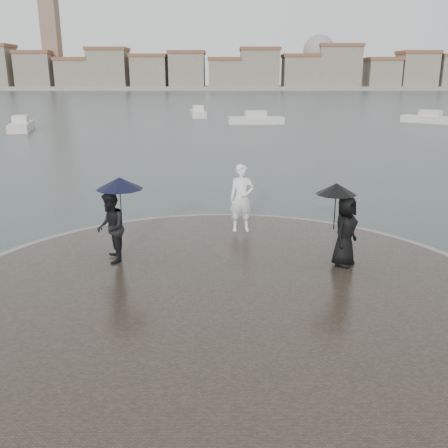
{
  "coord_description": "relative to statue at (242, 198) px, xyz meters",
  "views": [
    {
      "loc": [
        0.02,
        -5.98,
        4.68
      ],
      "look_at": [
        0.0,
        4.8,
        1.45
      ],
      "focal_mm": 40.0,
      "sensor_mm": 36.0,
      "label": 1
    }
  ],
  "objects": [
    {
      "name": "ground",
      "position": [
        -0.5,
        -7.78,
        -1.32
      ],
      "size": [
        400.0,
        400.0,
        0.0
      ],
      "primitive_type": "plane",
      "color": "#2B3835",
      "rests_on": "ground"
    },
    {
      "name": "kerb_ring",
      "position": [
        -0.5,
        -4.28,
        -1.16
      ],
      "size": [
        12.5,
        12.5,
        0.32
      ],
      "primitive_type": "cylinder",
      "color": "gray",
      "rests_on": "ground"
    },
    {
      "name": "quay_tip",
      "position": [
        -0.5,
        -4.28,
        -1.14
      ],
      "size": [
        11.9,
        11.9,
        0.36
      ],
      "primitive_type": "cylinder",
      "color": "#2D261E",
      "rests_on": "ground"
    },
    {
      "name": "statue",
      "position": [
        0.0,
        0.0,
        0.0
      ],
      "size": [
        0.74,
        0.53,
        1.93
      ],
      "primitive_type": "imported",
      "rotation": [
        0.0,
        0.0,
        0.1
      ],
      "color": "white",
      "rests_on": "quay_tip"
    },
    {
      "name": "visitor_left",
      "position": [
        -3.12,
        -2.45,
        0.18
      ],
      "size": [
        1.21,
        1.13,
        2.04
      ],
      "color": "black",
      "rests_on": "quay_tip"
    },
    {
      "name": "visitor_right",
      "position": [
        2.26,
        -2.68,
        0.11
      ],
      "size": [
        1.18,
        1.05,
        1.95
      ],
      "color": "black",
      "rests_on": "quay_tip"
    },
    {
      "name": "far_skyline",
      "position": [
        -6.79,
        152.92,
        4.29
      ],
      "size": [
        260.0,
        20.0,
        37.0
      ],
      "color": "gray",
      "rests_on": "ground"
    },
    {
      "name": "boats",
      "position": [
        0.24,
        37.48,
        -0.95
      ],
      "size": [
        42.48,
        20.85,
        1.5
      ],
      "color": "beige",
      "rests_on": "ground"
    }
  ]
}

